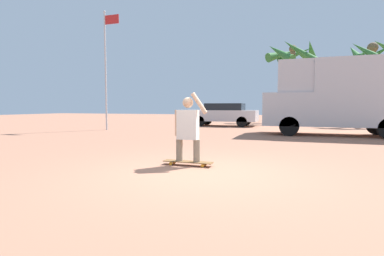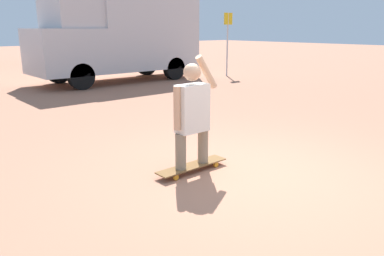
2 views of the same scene
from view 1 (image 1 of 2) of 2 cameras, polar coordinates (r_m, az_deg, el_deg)
ground_plane at (r=5.62m, az=2.17°, el=-8.63°), size 80.00×80.00×0.00m
skateboard at (r=6.33m, az=-0.78°, el=-6.50°), size 1.06×0.23×0.09m
person_skateboarder at (r=6.24m, az=-0.79°, el=0.36°), size 0.71×0.22×1.44m
camper_van at (r=14.32m, az=26.17°, el=5.66°), size 5.87×2.11×3.22m
parked_car_silver at (r=19.31m, az=6.07°, el=2.69°), size 4.27×1.81×1.44m
palm_tree_near_van at (r=22.62m, az=31.09°, el=11.37°), size 3.16×3.34×5.46m
palm_tree_center_background at (r=25.00m, az=18.67°, el=12.86°), size 4.11×4.38×6.30m
flagpole at (r=16.67m, az=-16.00°, el=11.67°), size 0.91×0.12×6.21m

